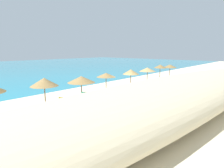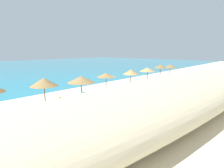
{
  "view_description": "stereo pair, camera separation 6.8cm",
  "coord_description": "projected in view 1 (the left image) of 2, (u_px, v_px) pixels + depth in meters",
  "views": [
    {
      "loc": [
        -17.21,
        -12.77,
        5.05
      ],
      "look_at": [
        -0.9,
        1.49,
        1.18
      ],
      "focal_mm": 30.6,
      "sensor_mm": 36.0,
      "label": 1
    },
    {
      "loc": [
        -17.17,
        -12.82,
        5.05
      ],
      "look_at": [
        -0.9,
        1.49,
        1.18
      ],
      "focal_mm": 30.6,
      "sensor_mm": 36.0,
      "label": 2
    }
  ],
  "objects": [
    {
      "name": "lounge_chair_3",
      "position": [
        84.0,
        100.0,
        17.56
      ],
      "size": [
        1.67,
        1.39,
        1.2
      ],
      "rotation": [
        0.0,
        0.0,
        2.14
      ],
      "color": "#199972",
      "rests_on": "ground_plane"
    },
    {
      "name": "beach_umbrella_5",
      "position": [
        147.0,
        69.0,
        26.95
      ],
      "size": [
        2.28,
        2.28,
        2.61
      ],
      "color": "brown",
      "rests_on": "ground_plane"
    },
    {
      "name": "beach_ball",
      "position": [
        192.0,
        79.0,
        32.03
      ],
      "size": [
        0.32,
        0.32,
        0.32
      ],
      "primitive_type": "sphere",
      "color": "red",
      "rests_on": "ground_plane"
    },
    {
      "name": "beach_umbrella_2",
      "position": [
        81.0,
        79.0,
        18.39
      ],
      "size": [
        2.65,
        2.65,
        2.57
      ],
      "color": "brown",
      "rests_on": "ground_plane"
    },
    {
      "name": "lounge_chair_1",
      "position": [
        113.0,
        94.0,
        20.33
      ],
      "size": [
        1.66,
        0.96,
        1.03
      ],
      "rotation": [
        0.0,
        0.0,
        1.79
      ],
      "color": "white",
      "rests_on": "ground_plane"
    },
    {
      "name": "dune_ridge",
      "position": [
        180.0,
        97.0,
        14.4
      ],
      "size": [
        42.79,
        10.19,
        3.16
      ],
      "primitive_type": "ellipsoid",
      "rotation": [
        0.0,
        0.0,
        -0.09
      ],
      "color": "beige",
      "rests_on": "ground_plane"
    },
    {
      "name": "beach_umbrella_7",
      "position": [
        170.0,
        66.0,
        33.24
      ],
      "size": [
        2.33,
        2.33,
        2.55
      ],
      "color": "brown",
      "rests_on": "ground_plane"
    },
    {
      "name": "beach_umbrella_4",
      "position": [
        131.0,
        72.0,
        24.06
      ],
      "size": [
        2.06,
        2.06,
        2.65
      ],
      "color": "brown",
      "rests_on": "ground_plane"
    },
    {
      "name": "beach_umbrella_3",
      "position": [
        106.0,
        75.0,
        21.07
      ],
      "size": [
        2.11,
        2.11,
        2.56
      ],
      "color": "brown",
      "rests_on": "ground_plane"
    },
    {
      "name": "lounge_chair_0",
      "position": [
        3.0,
        120.0,
        12.79
      ],
      "size": [
        1.65,
        0.86,
        0.93
      ],
      "rotation": [
        0.0,
        0.0,
        1.43
      ],
      "color": "blue",
      "rests_on": "ground_plane"
    },
    {
      "name": "beach_umbrella_6",
      "position": [
        160.0,
        66.0,
        30.23
      ],
      "size": [
        1.94,
        1.94,
        2.77
      ],
      "color": "brown",
      "rests_on": "ground_plane"
    },
    {
      "name": "ground_plane",
      "position": [
        127.0,
        95.0,
        21.92
      ],
      "size": [
        160.0,
        160.0,
        0.0
      ],
      "primitive_type": "plane",
      "color": "beige"
    },
    {
      "name": "beach_umbrella_1",
      "position": [
        44.0,
        82.0,
        15.11
      ],
      "size": [
        2.19,
        2.19,
        2.88
      ],
      "color": "brown",
      "rests_on": "ground_plane"
    },
    {
      "name": "lounge_chair_2",
      "position": [
        61.0,
        107.0,
        15.58
      ],
      "size": [
        1.52,
        1.2,
        1.2
      ],
      "rotation": [
        0.0,
        0.0,
        2.05
      ],
      "color": "yellow",
      "rests_on": "ground_plane"
    }
  ]
}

